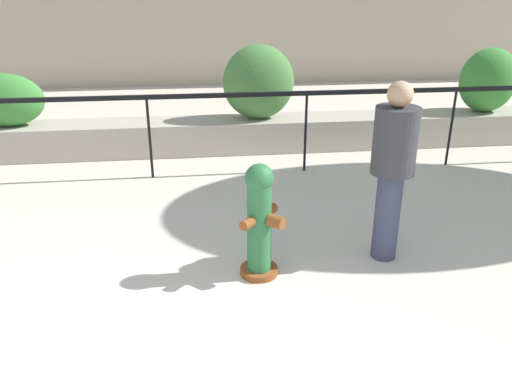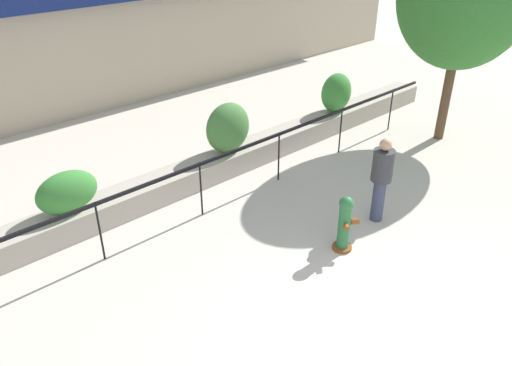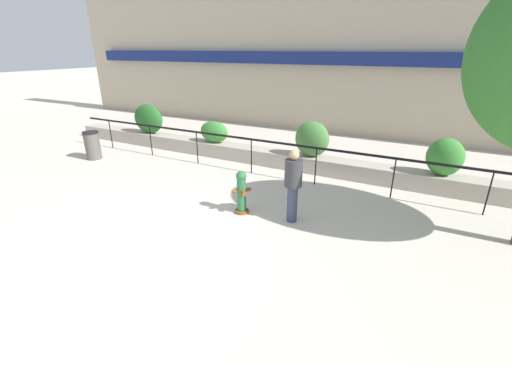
# 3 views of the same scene
# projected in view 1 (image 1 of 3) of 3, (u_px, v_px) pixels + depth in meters

# --- Properties ---
(planter_wall_low) EXTENTS (18.00, 0.70, 0.50)m
(planter_wall_low) POSITION_uv_depth(u_px,v_px,m) (157.00, 137.00, 7.85)
(planter_wall_low) COLOR #ADA393
(planter_wall_low) RESTS_ON ground
(fence_railing_segment) EXTENTS (15.00, 0.05, 1.15)m
(fence_railing_segment) POSITION_uv_depth(u_px,v_px,m) (147.00, 105.00, 6.55)
(fence_railing_segment) COLOR black
(fence_railing_segment) RESTS_ON ground
(hedge_bush_1) EXTENTS (1.14, 0.58, 0.79)m
(hedge_bush_1) POSITION_uv_depth(u_px,v_px,m) (5.00, 100.00, 7.37)
(hedge_bush_1) COLOR #387F33
(hedge_bush_1) RESTS_ON planter_wall_low
(hedge_bush_2) EXTENTS (1.11, 0.70, 1.15)m
(hedge_bush_2) POSITION_uv_depth(u_px,v_px,m) (258.00, 82.00, 7.72)
(hedge_bush_2) COLOR #427538
(hedge_bush_2) RESTS_ON planter_wall_low
(hedge_bush_3) EXTENTS (0.96, 0.68, 1.05)m
(hedge_bush_3) POSITION_uv_depth(u_px,v_px,m) (488.00, 80.00, 8.16)
(hedge_bush_3) COLOR #387F33
(hedge_bush_3) RESTS_ON planter_wall_low
(fire_hydrant) EXTENTS (0.50, 0.50, 1.08)m
(fire_hydrant) POSITION_uv_depth(u_px,v_px,m) (260.00, 220.00, 4.44)
(fire_hydrant) COLOR brown
(fire_hydrant) RESTS_ON ground
(pedestrian) EXTENTS (0.52, 0.52, 1.73)m
(pedestrian) POSITION_uv_depth(u_px,v_px,m) (393.00, 162.00, 4.57)
(pedestrian) COLOR #383D56
(pedestrian) RESTS_ON ground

